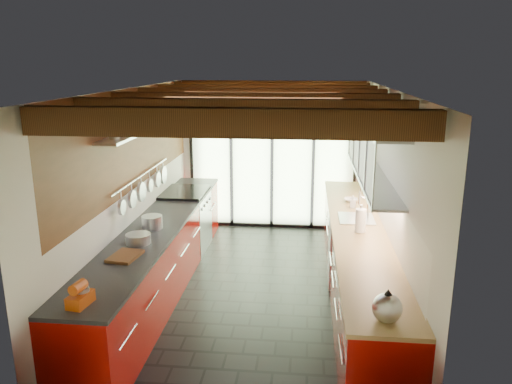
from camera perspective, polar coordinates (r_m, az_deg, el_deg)
ground at (r=6.63m, az=0.05°, el=-11.40°), size 5.50×5.50×0.00m
room_shell at (r=6.09m, az=0.06°, el=2.71°), size 5.50×5.50×5.50m
ceiling_beams at (r=6.35m, az=0.41°, el=10.58°), size 3.14×5.06×4.90m
glass_door at (r=8.73m, az=1.86°, el=6.42°), size 2.95×0.10×2.90m
left_counter at (r=6.68m, az=-10.97°, el=-7.16°), size 0.68×5.00×0.92m
range_stove at (r=7.99m, az=-8.03°, el=-3.27°), size 0.66×0.90×0.97m
right_counter at (r=6.45m, az=11.50°, el=-8.01°), size 0.68×5.00×0.92m
sink_assembly at (r=6.66m, az=11.52°, el=-2.71°), size 0.45×0.52×0.43m
upper_cabinets_right at (r=6.37m, az=13.29°, el=4.65°), size 0.34×3.00×3.00m
left_wall_fixtures at (r=6.61m, az=-12.54°, el=4.63°), size 0.28×2.60×0.96m
stand_mixer at (r=4.55m, az=-19.44°, el=-11.07°), size 0.17×0.26×0.22m
pot_large at (r=6.29m, az=-11.79°, el=-3.39°), size 0.32×0.32×0.16m
pot_small at (r=5.82m, az=-13.31°, el=-5.21°), size 0.30×0.30×0.11m
cutting_board at (r=5.46m, az=-14.74°, el=-7.10°), size 0.32×0.41×0.03m
kettle at (r=4.18m, az=14.76°, el=-12.51°), size 0.28×0.32×0.28m
paper_towel at (r=6.13m, az=11.86°, el=-3.24°), size 0.15×0.15×0.34m
soap_bottle at (r=7.14m, az=11.01°, el=-1.09°), size 0.08×0.08×0.18m
bowl at (r=7.45m, az=10.79°, el=-0.91°), size 0.21×0.21×0.05m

